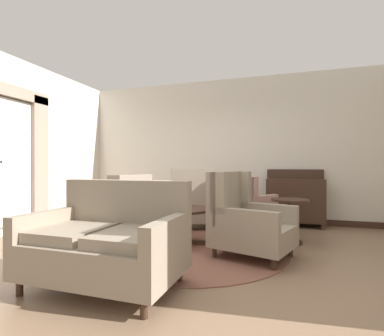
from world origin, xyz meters
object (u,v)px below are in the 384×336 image
at_px(armchair_back_corner, 122,211).
at_px(sideboard, 295,200).
at_px(coffee_table, 181,215).
at_px(armchair_near_window, 246,221).
at_px(armchair_foreground_right, 242,209).
at_px(settee, 108,242).
at_px(side_table, 290,216).
at_px(porcelain_vase, 181,199).
at_px(armchair_beside_settee, 191,204).

relative_size(armchair_back_corner, sideboard, 0.93).
bearing_deg(coffee_table, armchair_near_window, -17.43).
relative_size(armchair_near_window, sideboard, 1.02).
height_order(coffee_table, armchair_foreground_right, armchair_foreground_right).
bearing_deg(settee, armchair_foreground_right, 71.49).
bearing_deg(armchair_back_corner, settee, 41.06).
relative_size(coffee_table, side_table, 1.30).
relative_size(armchair_back_corner, side_table, 1.55).
bearing_deg(settee, armchair_near_window, 50.97).
relative_size(coffee_table, porcelain_vase, 2.88).
bearing_deg(armchair_back_corner, side_table, 114.81).
bearing_deg(armchair_back_corner, armchair_near_window, 94.01).
distance_m(porcelain_vase, armchair_back_corner, 1.02).
bearing_deg(armchair_back_corner, porcelain_vase, 104.54).
distance_m(armchair_beside_settee, armchair_back_corner, 1.35).
xyz_separation_m(settee, armchair_near_window, (1.12, 1.35, 0.03)).
xyz_separation_m(armchair_beside_settee, sideboard, (1.84, 0.76, 0.06)).
bearing_deg(sideboard, armchair_near_window, -106.48).
bearing_deg(armchair_near_window, armchair_foreground_right, 27.98).
xyz_separation_m(settee, armchair_beside_settee, (-0.08, 2.77, 0.04)).
relative_size(porcelain_vase, settee, 0.21).
distance_m(porcelain_vase, armchair_foreground_right, 1.20).
height_order(coffee_table, sideboard, sideboard).
distance_m(coffee_table, armchair_foreground_right, 1.20).
xyz_separation_m(armchair_near_window, armchair_beside_settee, (-1.19, 1.42, 0.01)).
relative_size(settee, armchair_back_corner, 1.41).
bearing_deg(coffee_table, sideboard, 48.94).
distance_m(porcelain_vase, armchair_beside_settee, 1.10).
height_order(settee, armchair_foreground_right, settee).
bearing_deg(coffee_table, armchair_back_corner, 178.45).
xyz_separation_m(coffee_table, side_table, (1.52, 0.53, -0.03)).
height_order(settee, armchair_back_corner, armchair_back_corner).
bearing_deg(sideboard, armchair_back_corner, -145.20).
bearing_deg(armchair_back_corner, armchair_beside_settee, 156.86).
bearing_deg(side_table, armchair_foreground_right, 152.71).
height_order(porcelain_vase, armchair_foreground_right, armchair_foreground_right).
height_order(porcelain_vase, sideboard, sideboard).
relative_size(armchair_foreground_right, armchair_beside_settee, 0.99).
relative_size(coffee_table, armchair_near_window, 0.78).
xyz_separation_m(porcelain_vase, side_table, (1.55, 0.49, -0.25)).
distance_m(settee, armchair_near_window, 1.76).
distance_m(armchair_near_window, armchair_foreground_right, 1.26).
distance_m(coffee_table, porcelain_vase, 0.23).
bearing_deg(side_table, sideboard, 85.75).
relative_size(coffee_table, sideboard, 0.79).
bearing_deg(armchair_near_window, side_table, -15.10).
xyz_separation_m(coffee_table, settee, (-0.14, -1.66, -0.01)).
bearing_deg(armchair_beside_settee, armchair_foreground_right, 146.48).
distance_m(armchair_beside_settee, sideboard, 1.99).
xyz_separation_m(porcelain_vase, armchair_back_corner, (-1.00, -0.02, -0.21)).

